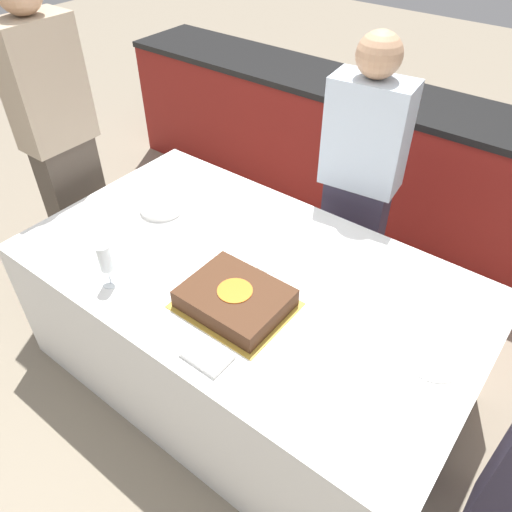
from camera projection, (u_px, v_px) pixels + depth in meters
ground_plane at (249, 373)px, 2.60m from camera, size 14.00×14.00×0.00m
back_counter at (402, 167)px, 3.30m from camera, size 4.40×0.58×0.92m
dining_table at (248, 326)px, 2.37m from camera, size 2.00×1.14×0.73m
cake at (235, 298)px, 1.94m from camera, size 0.43×0.35×0.09m
plate_stack at (162, 207)px, 2.45m from camera, size 0.21×0.21×0.04m
wine_glass at (105, 259)px, 1.98m from camera, size 0.07×0.07×0.20m
side_plate_near_cake at (276, 258)px, 2.18m from camera, size 0.21×0.21×0.00m
side_plate_right_edge at (433, 359)px, 1.76m from camera, size 0.21×0.21×0.00m
utensil_pile at (207, 355)px, 1.77m from camera, size 0.17×0.12×0.02m
person_cutting_cake at (359, 184)px, 2.52m from camera, size 0.40×0.24×1.54m
person_seated_left at (62, 147)px, 2.58m from camera, size 0.20×0.36×1.74m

